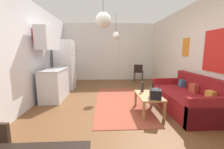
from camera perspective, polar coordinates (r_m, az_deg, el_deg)
ground_plane at (r=3.73m, az=1.35°, el=-13.89°), size 4.84×7.95×0.10m
wall_back at (r=7.15m, az=-0.76°, el=8.62°), size 4.44×0.13×2.69m
wall_right at (r=4.20m, az=32.71°, el=6.83°), size 0.12×7.55×2.69m
wall_left at (r=3.91m, az=-32.37°, el=6.78°), size 0.12×7.55×2.69m
area_rug at (r=4.15m, az=3.19°, el=-10.62°), size 1.32×2.92×0.01m
couch at (r=3.99m, az=27.21°, el=-8.44°), size 0.91×1.90×0.84m
coffee_table at (r=3.51m, az=14.13°, el=-8.59°), size 0.51×0.87×0.42m
bamboo_vase at (r=3.68m, az=11.75°, el=-4.67°), size 0.08×0.08×0.47m
handbag at (r=3.25m, az=16.55°, el=-7.19°), size 0.28×0.32×0.31m
refrigerator at (r=5.62m, az=-17.84°, el=3.56°), size 0.65×0.65×1.80m
kitchen_counter at (r=4.59m, az=-22.01°, el=0.75°), size 0.58×1.18×2.05m
accent_chair at (r=6.74m, az=10.31°, el=1.15°), size 0.53×0.52×0.80m
pendant_lamp_near at (r=3.01m, az=-3.43°, el=20.47°), size 0.29×0.29×0.83m
pendant_lamp_far at (r=5.11m, az=1.50°, el=15.02°), size 0.23×0.23×0.88m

